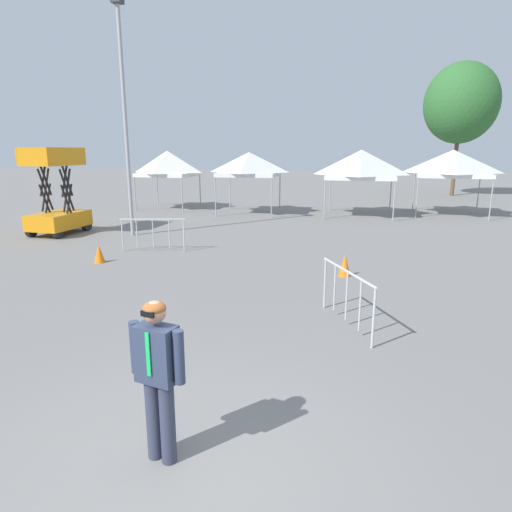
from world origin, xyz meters
The scene contains 13 objects.
ground_plane centered at (0.00, 0.00, 0.00)m, with size 140.00×140.00×0.00m, color slate.
canopy_tent_center centered at (-8.67, 19.78, 2.50)m, with size 2.89×2.89×3.20m.
canopy_tent_far_left centered at (-3.77, 18.83, 2.52)m, with size 3.03×3.03×3.13m.
canopy_tent_behind_left centered at (1.84, 19.30, 2.54)m, with size 3.40×3.40×3.25m.
canopy_tent_behind_right centered at (6.31, 20.61, 2.58)m, with size 3.65×3.65×3.25m.
scissor_lift centered at (-9.70, 11.51, 1.05)m, with size 1.49×2.36×3.32m.
person_foreground centered at (-0.25, 0.26, 1.03)m, with size 0.64×0.33×1.78m.
light_pole_near_lift centered at (-6.76, 11.88, 4.77)m, with size 0.36×0.36×8.41m.
tree_behind_tents_right centered at (8.53, 31.20, 6.42)m, with size 5.02×5.02×9.19m.
crowd_barrier_near_person centered at (1.56, 4.43, 0.75)m, with size 1.01×1.89×1.08m.
crowd_barrier_by_lift centered at (-4.72, 9.46, 0.75)m, with size 2.06×0.53×1.08m.
traffic_cone_lot_center centered at (-5.63, 7.73, 0.27)m, with size 0.32×0.32×0.54m, color orange.
traffic_cone_near_barrier centered at (1.45, 7.85, 0.29)m, with size 0.32×0.32×0.59m, color orange.
Camera 1 is at (1.62, -3.48, 3.21)m, focal length 30.79 mm.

